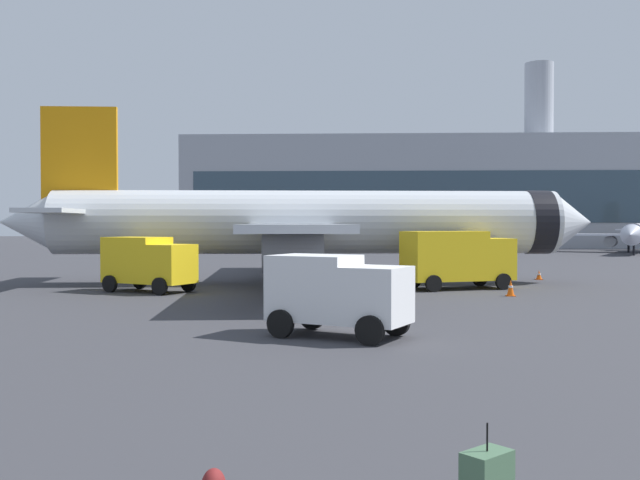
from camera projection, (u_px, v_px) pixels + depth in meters
name	position (u px, v px, depth m)	size (l,w,h in m)	color
airplane_at_gate	(304.00, 223.00, 43.25)	(35.77, 32.31, 10.50)	silver
service_truck	(148.00, 262.00, 38.06)	(5.28, 4.11, 2.90)	yellow
fuel_truck	(457.00, 257.00, 39.73)	(6.46, 4.31, 3.20)	yellow
cargo_van	(337.00, 291.00, 22.94)	(4.83, 3.80, 2.60)	white
safety_cone_near	(539.00, 275.00, 46.42)	(0.44, 0.44, 0.60)	#F2590C
safety_cone_mid	(511.00, 288.00, 35.86)	(0.44, 0.44, 0.83)	#F2590C
safety_cone_far	(177.00, 274.00, 46.50)	(0.44, 0.44, 0.68)	#F2590C
safety_cone_outer	(181.00, 277.00, 44.41)	(0.44, 0.44, 0.63)	#F2590C
rolling_suitcase	(487.00, 479.00, 9.09)	(0.74, 0.73, 1.10)	#476B4C
terminal_building	(468.00, 193.00, 113.24)	(87.06, 19.67, 28.67)	#9EA3AD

